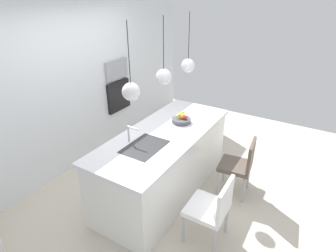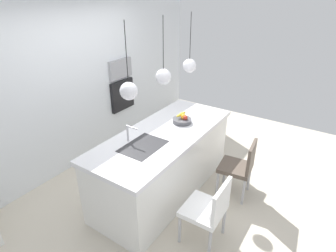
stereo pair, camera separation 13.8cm
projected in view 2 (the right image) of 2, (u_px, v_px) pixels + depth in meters
floor at (164, 188)px, 4.09m from camera, size 6.60×6.60×0.00m
back_wall at (77, 85)px, 4.33m from camera, size 6.00×0.10×2.60m
kitchen_island at (164, 162)px, 3.88m from camera, size 2.31×0.94×0.94m
sink_basin at (143, 146)px, 3.34m from camera, size 0.56×0.40×0.02m
faucet at (129, 131)px, 3.38m from camera, size 0.02×0.17×0.22m
fruit_bowl at (182, 120)px, 3.92m from camera, size 0.27×0.27×0.14m
microwave at (120, 69)px, 4.95m from camera, size 0.54×0.08×0.34m
oven at (122, 95)px, 5.17m from camera, size 0.56×0.08×0.56m
chair_near at (209, 208)px, 3.05m from camera, size 0.46×0.44×0.83m
chair_middle at (240, 166)px, 3.76m from camera, size 0.45×0.47×0.86m
pendant_light_left at (129, 91)px, 2.86m from camera, size 0.19×0.19×0.79m
pendant_light_center at (163, 76)px, 3.33m from camera, size 0.19×0.19×0.79m
pendant_light_right at (189, 66)px, 3.81m from camera, size 0.19×0.19×0.79m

